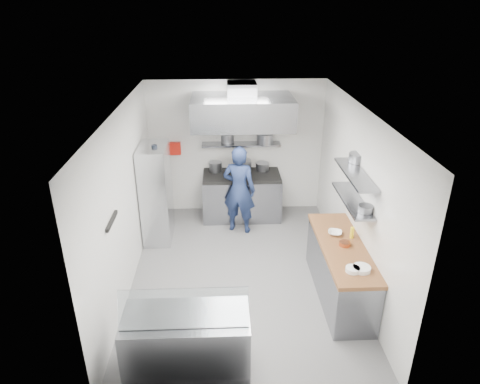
{
  "coord_description": "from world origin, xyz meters",
  "views": [
    {
      "loc": [
        -0.29,
        -5.97,
        4.27
      ],
      "look_at": [
        0.0,
        0.6,
        1.25
      ],
      "focal_mm": 32.0,
      "sensor_mm": 36.0,
      "label": 1
    }
  ],
  "objects_px": {
    "gas_range": "(242,197)",
    "wire_rack": "(156,193)",
    "chef": "(239,190)",
    "display_case": "(187,344)"
  },
  "relations": [
    {
      "from": "chef",
      "to": "display_case",
      "type": "relative_size",
      "value": 1.17
    },
    {
      "from": "gas_range",
      "to": "display_case",
      "type": "xyz_separation_m",
      "value": [
        -0.86,
        -4.1,
        -0.03
      ]
    },
    {
      "from": "gas_range",
      "to": "display_case",
      "type": "distance_m",
      "value": 4.19
    },
    {
      "from": "gas_range",
      "to": "wire_rack",
      "type": "bearing_deg",
      "value": -154.23
    },
    {
      "from": "gas_range",
      "to": "wire_rack",
      "type": "height_order",
      "value": "wire_rack"
    },
    {
      "from": "chef",
      "to": "wire_rack",
      "type": "relative_size",
      "value": 0.95
    },
    {
      "from": "chef",
      "to": "display_case",
      "type": "distance_m",
      "value": 3.62
    },
    {
      "from": "gas_range",
      "to": "wire_rack",
      "type": "relative_size",
      "value": 0.86
    },
    {
      "from": "display_case",
      "to": "wire_rack",
      "type": "bearing_deg",
      "value": 103.16
    },
    {
      "from": "gas_range",
      "to": "wire_rack",
      "type": "distance_m",
      "value": 1.87
    }
  ]
}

